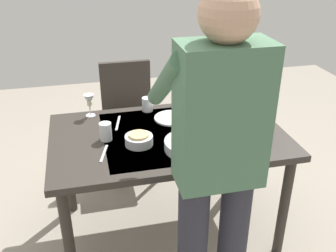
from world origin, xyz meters
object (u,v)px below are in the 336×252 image
object	(u,v)px
person_server	(217,161)
water_cup_near_left	(227,104)
dining_table	(168,145)
chair_near	(128,112)
water_cup_near_right	(147,104)
serving_bowl_pasta	(191,144)
side_bowl_bread	(139,139)
wine_glass_left	(89,101)
water_cup_far_left	(253,115)
side_bowl_salad	(221,121)
wine_bottle	(254,123)
dinner_plate_near	(172,118)
water_cup_far_right	(106,132)

from	to	relation	value
person_server	water_cup_near_left	size ratio (longest dim) A/B	18.50
dining_table	chair_near	size ratio (longest dim) A/B	1.54
water_cup_near_right	serving_bowl_pasta	bearing A→B (deg)	104.34
side_bowl_bread	water_cup_near_right	bearing A→B (deg)	-106.46
wine_glass_left	water_cup_far_left	size ratio (longest dim) A/B	1.53
side_bowl_salad	water_cup_near_left	bearing A→B (deg)	-119.22
wine_bottle	wine_glass_left	size ratio (longest dim) A/B	1.96
side_bowl_salad	water_cup_near_right	bearing A→B (deg)	-38.77
serving_bowl_pasta	dining_table	bearing A→B (deg)	-68.69
wine_glass_left	water_cup_far_left	bearing A→B (deg)	162.03
water_cup_near_right	side_bowl_salad	bearing A→B (deg)	141.23
chair_near	water_cup_far_left	world-z (taller)	chair_near
dining_table	chair_near	xyz separation A→B (m)	(0.14, -0.81, -0.13)
water_cup_far_left	water_cup_near_left	bearing A→B (deg)	-64.12
serving_bowl_pasta	wine_bottle	bearing A→B (deg)	-176.24
dining_table	dinner_plate_near	size ratio (longest dim) A/B	6.09
chair_near	serving_bowl_pasta	size ratio (longest dim) A/B	3.03
serving_bowl_pasta	person_server	bearing A→B (deg)	86.16
wine_glass_left	chair_near	bearing A→B (deg)	-123.53
water_cup_near_left	serving_bowl_pasta	bearing A→B (deg)	49.57
dining_table	chair_near	world-z (taller)	chair_near
person_server	wine_bottle	xyz separation A→B (m)	(-0.41, -0.51, -0.11)
side_bowl_salad	person_server	bearing A→B (deg)	67.69
dining_table	wine_glass_left	world-z (taller)	wine_glass_left
dinner_plate_near	water_cup_near_left	bearing A→B (deg)	-173.74
water_cup_near_left	water_cup_far_right	world-z (taller)	water_cup_far_right
chair_near	wine_glass_left	size ratio (longest dim) A/B	6.03
water_cup_near_right	water_cup_far_left	size ratio (longest dim) A/B	0.96
water_cup_far_right	side_bowl_bread	size ratio (longest dim) A/B	0.67
dining_table	water_cup_near_right	xyz separation A→B (m)	(0.06, -0.35, 0.13)
wine_glass_left	water_cup_near_right	world-z (taller)	wine_glass_left
serving_bowl_pasta	water_cup_near_left	bearing A→B (deg)	-130.43
dining_table	water_cup_far_left	xyz separation A→B (m)	(-0.56, -0.03, 0.13)
side_bowl_salad	wine_glass_left	bearing A→B (deg)	-22.84
serving_bowl_pasta	side_bowl_salad	world-z (taller)	same
dinner_plate_near	wine_glass_left	bearing A→B (deg)	-17.93
wine_bottle	dining_table	bearing A→B (deg)	-21.93
water_cup_far_left	dinner_plate_near	bearing A→B (deg)	-18.00
serving_bowl_pasta	side_bowl_bread	bearing A→B (deg)	-23.48
person_server	water_cup_far_right	distance (m)	0.83
water_cup_far_left	person_server	bearing A→B (deg)	54.93
person_server	dinner_plate_near	xyz separation A→B (m)	(-0.02, -0.88, -0.22)
chair_near	dinner_plate_near	size ratio (longest dim) A/B	3.96
dining_table	side_bowl_salad	size ratio (longest dim) A/B	7.78
water_cup_near_left	serving_bowl_pasta	xyz separation A→B (m)	(0.38, 0.44, -0.01)
water_cup_far_left	side_bowl_salad	xyz separation A→B (m)	(0.21, 0.01, -0.02)
dining_table	wine_bottle	distance (m)	0.54
water_cup_near_left	side_bowl_salad	xyz separation A→B (m)	(0.12, 0.21, -0.01)
chair_near	water_cup_far_right	world-z (taller)	chair_near
side_bowl_bread	wine_bottle	bearing A→B (deg)	171.83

